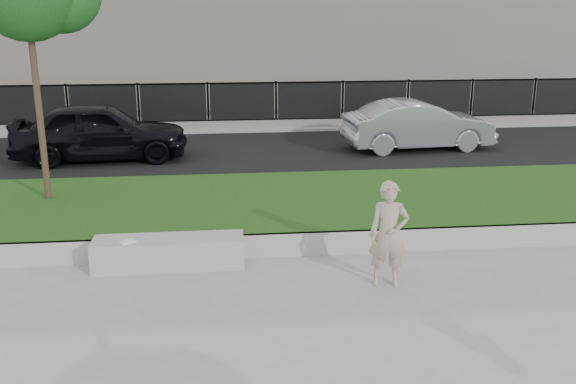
{
  "coord_description": "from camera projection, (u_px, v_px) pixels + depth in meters",
  "views": [
    {
      "loc": [
        -0.23,
        -8.76,
        3.99
      ],
      "look_at": [
        0.84,
        1.2,
        1.06
      ],
      "focal_mm": 40.0,
      "sensor_mm": 36.0,
      "label": 1
    }
  ],
  "objects": [
    {
      "name": "stone_bench",
      "position": [
        169.0,
        252.0,
        10.09
      ],
      "size": [
        2.35,
        0.59,
        0.48
      ],
      "primitive_type": "cube",
      "color": "#A09D95",
      "rests_on": "ground"
    },
    {
      "name": "grass_kerb",
      "position": [
        238.0,
        247.0,
        10.45
      ],
      "size": [
        34.0,
        0.08,
        0.4
      ],
      "primitive_type": "cube",
      "color": "#A09D95",
      "rests_on": "ground"
    },
    {
      "name": "far_pavement",
      "position": [
        227.0,
        124.0,
        21.9
      ],
      "size": [
        34.0,
        3.0,
        0.12
      ],
      "primitive_type": "cube",
      "color": "gray",
      "rests_on": "ground"
    },
    {
      "name": "street",
      "position": [
        230.0,
        155.0,
        17.61
      ],
      "size": [
        34.0,
        7.0,
        0.04
      ],
      "primitive_type": "cube",
      "color": "black",
      "rests_on": "ground"
    },
    {
      "name": "book",
      "position": [
        128.0,
        242.0,
        9.84
      ],
      "size": [
        0.27,
        0.25,
        0.02
      ],
      "primitive_type": "cube",
      "rotation": [
        0.0,
        0.0,
        0.62
      ],
      "color": "white",
      "rests_on": "stone_bench"
    },
    {
      "name": "ground",
      "position": [
        241.0,
        284.0,
        9.51
      ],
      "size": [
        90.0,
        90.0,
        0.0
      ],
      "primitive_type": "plane",
      "color": "gray",
      "rests_on": "ground"
    },
    {
      "name": "car_silver",
      "position": [
        418.0,
        125.0,
        18.04
      ],
      "size": [
        4.29,
        1.82,
        1.38
      ],
      "primitive_type": "imported",
      "rotation": [
        0.0,
        0.0,
        1.66
      ],
      "color": "#9FA3A8",
      "rests_on": "street"
    },
    {
      "name": "iron_fence",
      "position": [
        227.0,
        115.0,
        20.81
      ],
      "size": [
        32.0,
        0.3,
        1.5
      ],
      "color": "slate",
      "rests_on": "far_pavement"
    },
    {
      "name": "car_dark",
      "position": [
        100.0,
        131.0,
        16.75
      ],
      "size": [
        4.59,
        2.1,
        1.52
      ],
      "primitive_type": "imported",
      "rotation": [
        0.0,
        0.0,
        1.64
      ],
      "color": "black",
      "rests_on": "street"
    },
    {
      "name": "grass_bank",
      "position": [
        235.0,
        210.0,
        12.32
      ],
      "size": [
        34.0,
        4.0,
        0.4
      ],
      "primitive_type": "cube",
      "color": "#0F370D",
      "rests_on": "ground"
    },
    {
      "name": "man",
      "position": [
        389.0,
        234.0,
        9.31
      ],
      "size": [
        0.63,
        0.48,
        1.57
      ],
      "primitive_type": "imported",
      "rotation": [
        0.0,
        0.0,
        -0.18
      ],
      "color": "tan",
      "rests_on": "ground"
    }
  ]
}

